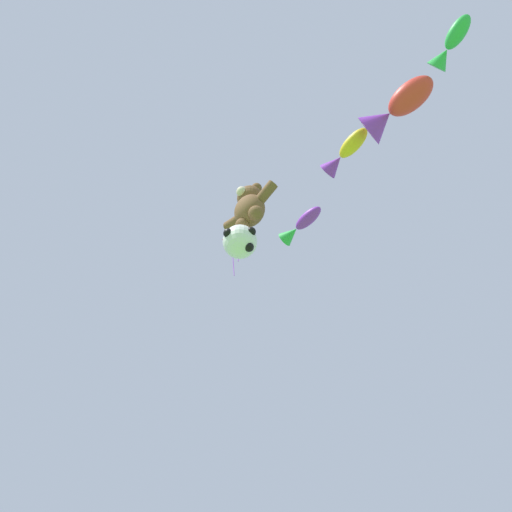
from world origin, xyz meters
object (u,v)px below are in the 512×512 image
fish_kite_goldfin (343,154)px  fish_kite_emerald (449,46)px  soccer_ball_kite (240,242)px  fish_kite_violet (299,226)px  fish_kite_crimson (394,110)px  diamond_kite (236,243)px  teddy_bear_kite (250,207)px

fish_kite_goldfin → fish_kite_emerald: 4.60m
soccer_ball_kite → fish_kite_emerald: size_ratio=0.62×
fish_kite_violet → fish_kite_goldfin: size_ratio=0.90×
fish_kite_crimson → diamond_kite: bearing=178.3°
soccer_ball_kite → diamond_kite: size_ratio=0.36×
soccer_ball_kite → fish_kite_goldfin: bearing=31.1°
fish_kite_goldfin → diamond_kite: size_ratio=0.70×
fish_kite_violet → diamond_kite: size_ratio=0.64×
fish_kite_violet → soccer_ball_kite: bearing=-98.5°
teddy_bear_kite → fish_kite_violet: 3.32m
teddy_bear_kite → soccer_ball_kite: (-0.38, 0.03, -1.66)m
fish_kite_crimson → diamond_kite: 8.10m
fish_kite_goldfin → teddy_bear_kite: bearing=-145.2°
fish_kite_crimson → fish_kite_goldfin: bearing=173.5°
soccer_ball_kite → fish_kite_emerald: fish_kite_emerald is taller
fish_kite_crimson → fish_kite_emerald: (2.39, -0.20, 0.47)m
teddy_bear_kite → fish_kite_violet: fish_kite_violet is taller
fish_kite_violet → diamond_kite: (-2.96, -0.59, 1.61)m
teddy_bear_kite → diamond_kite: bearing=146.1°
teddy_bear_kite → fish_kite_crimson: (5.04, 1.74, 2.46)m
fish_kite_goldfin → fish_kite_crimson: 2.31m
fish_kite_violet → fish_kite_goldfin: (2.86, -0.58, 1.07)m
fish_kite_violet → fish_kite_emerald: (7.43, -1.03, 0.83)m
fish_kite_goldfin → fish_kite_emerald: fish_kite_goldfin is taller
diamond_kite → fish_kite_emerald: bearing=-2.4°
soccer_ball_kite → diamond_kite: 6.27m
soccer_ball_kite → diamond_kite: (-2.58, 1.95, 5.38)m
soccer_ball_kite → fish_kite_violet: 4.56m
fish_kite_emerald → diamond_kite: diamond_kite is taller
fish_kite_violet → fish_kite_crimson: (5.04, -0.83, 0.35)m
fish_kite_emerald → diamond_kite: 10.42m
teddy_bear_kite → diamond_kite: 5.14m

